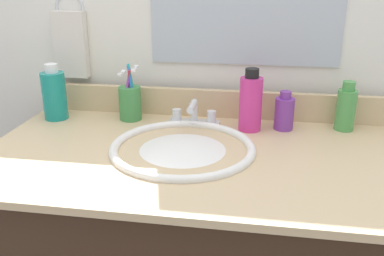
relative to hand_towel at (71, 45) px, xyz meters
The scene contains 12 objects.
countertop 0.62m from the hand_towel, 34.48° to the right, with size 1.15×0.64×0.02m, color #D1B284.
backsplash 0.51m from the hand_towel, ahead, with size 1.15×0.02×0.09m, color #D1B284.
back_wall 0.59m from the hand_towel, ahead, with size 2.25×0.04×1.30m, color white.
towel_ring 0.12m from the hand_towel, 90.00° to the left, with size 0.10×0.10×0.01m, color silver.
hand_towel is the anchor object (origin of this frame).
sink_basin 0.59m from the hand_towel, 35.61° to the right, with size 0.40×0.40×0.11m.
faucet 0.49m from the hand_towel, 15.22° to the right, with size 0.16×0.10×0.08m.
bottle_cream_purple 0.74m from the hand_towel, ahead, with size 0.06×0.06×0.12m.
bottle_soap_pink 0.64m from the hand_towel, 11.89° to the right, with size 0.07×0.07×0.19m.
bottle_mouthwash_teal 0.19m from the hand_towel, 97.36° to the right, with size 0.08×0.08×0.18m.
bottle_toner_green 0.91m from the hand_towel, ahead, with size 0.06×0.06×0.15m.
cup_green 0.29m from the hand_towel, 22.53° to the right, with size 0.07×0.07×0.18m.
Camera 1 is at (0.15, -1.03, 1.24)m, focal length 40.01 mm.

